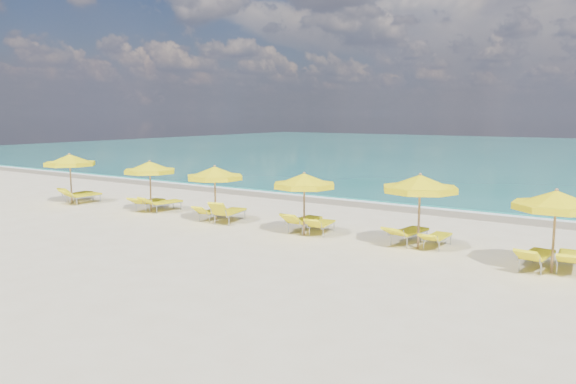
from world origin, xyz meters
The scene contains 23 objects.
ground_plane centered at (0.00, 0.00, 0.00)m, with size 120.00×120.00×0.00m, color beige.
ocean centered at (0.00, 48.00, 0.00)m, with size 120.00×80.00×0.30m, color #14736A.
wet_sand_band centered at (0.00, 7.40, 0.00)m, with size 120.00×2.60×0.01m, color tan.
foam_line centered at (0.00, 8.20, 0.00)m, with size 120.00×1.20×0.03m, color white.
whitecap_near centered at (-6.00, 17.00, 0.00)m, with size 14.00×0.36×0.05m, color white.
umbrella_1 centered at (-11.12, -0.34, 2.03)m, with size 3.03×3.03×2.38m.
umbrella_2 centered at (-6.22, 0.14, 1.91)m, with size 2.88×2.88×2.24m.
umbrella_3 centered at (-2.38, -0.04, 1.91)m, with size 2.89×2.89×2.24m.
umbrella_4 centered at (1.76, -0.09, 1.90)m, with size 2.53×2.53×2.23m.
umbrella_5 centered at (5.78, 0.28, 2.04)m, with size 2.51×2.51×2.39m.
umbrella_6 centered at (9.73, -0.30, 1.94)m, with size 2.88×2.88×2.27m.
lounger_1_left centered at (-11.49, 0.26, 0.22)m, with size 0.83×1.82×0.77m.
lounger_1_right centered at (-10.60, -0.04, 0.23)m, with size 0.71×1.96×0.78m.
lounger_2_left centered at (-6.67, 0.46, 0.22)m, with size 0.85×1.94×0.70m.
lounger_2_right centered at (-5.88, 0.58, 0.23)m, with size 0.92×2.00×0.75m.
lounger_3_left centered at (-2.82, 0.27, 0.20)m, with size 0.65×1.70×0.69m.
lounger_3_right centered at (-1.88, 0.22, 0.25)m, with size 1.05×2.05×0.97m.
lounger_4_left centered at (1.39, 0.49, 0.24)m, with size 0.71×2.00×0.82m.
lounger_4_right centered at (2.13, 0.48, 0.21)m, with size 0.86×1.80×0.71m.
lounger_5_left centered at (5.27, 0.75, 0.23)m, with size 0.91×2.08×0.73m.
lounger_5_right centered at (6.21, 0.79, 0.20)m, with size 0.57×1.72×0.62m.
lounger_6_left centered at (9.31, -0.12, 0.23)m, with size 0.78×1.94×0.76m.
lounger_6_right centered at (10.09, 0.21, 0.22)m, with size 0.79×1.97×0.71m.
Camera 1 is at (12.08, -16.25, 4.21)m, focal length 35.00 mm.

